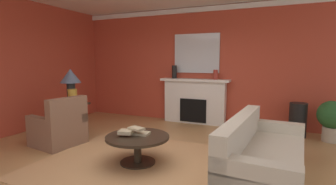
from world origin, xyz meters
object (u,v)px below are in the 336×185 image
(fireplace, at_px, (194,102))
(side_table, at_px, (72,117))
(vase_mantel_right, at_px, (216,75))
(potted_plant, at_px, (332,118))
(vase_on_side_table, at_px, (73,97))
(armchair_near_window, at_px, (59,129))
(coffee_table, at_px, (138,143))
(sofa, at_px, (262,159))
(mantel_mirror, at_px, (197,53))
(table_lamp, at_px, (71,79))
(vase_tall_corner, at_px, (298,120))
(vase_mantel_left, at_px, (174,72))

(fireplace, distance_m, side_table, 3.00)
(vase_mantel_right, bearing_deg, potted_plant, -8.43)
(vase_on_side_table, distance_m, potted_plant, 5.32)
(armchair_near_window, relative_size, side_table, 1.36)
(vase_on_side_table, bearing_deg, coffee_table, -19.50)
(coffee_table, bearing_deg, sofa, 5.50)
(mantel_mirror, distance_m, vase_mantel_right, 0.78)
(armchair_near_window, xyz_separation_m, potted_plant, (4.85, 2.34, 0.19))
(vase_mantel_right, bearing_deg, table_lamp, -142.48)
(mantel_mirror, xyz_separation_m, vase_tall_corner, (2.40, -0.42, -1.45))
(side_table, height_order, vase_on_side_table, vase_on_side_table)
(coffee_table, distance_m, side_table, 2.28)
(side_table, height_order, vase_mantel_left, vase_mantel_left)
(mantel_mirror, bearing_deg, vase_mantel_right, -17.18)
(potted_plant, bearing_deg, sofa, -116.58)
(table_lamp, bearing_deg, potted_plant, 18.26)
(coffee_table, bearing_deg, side_table, 158.92)
(sofa, relative_size, vase_tall_corner, 2.95)
(coffee_table, relative_size, vase_on_side_table, 3.04)
(mantel_mirror, relative_size, table_lamp, 1.60)
(sofa, xyz_separation_m, table_lamp, (-3.96, 0.64, 0.93))
(coffee_table, xyz_separation_m, vase_tall_corner, (2.41, 2.63, 0.03))
(table_lamp, bearing_deg, mantel_mirror, 46.28)
(fireplace, distance_m, vase_on_side_table, 3.00)
(fireplace, distance_m, coffee_table, 2.94)
(vase_mantel_right, height_order, potted_plant, vase_mantel_right)
(coffee_table, distance_m, vase_mantel_left, 3.09)
(side_table, height_order, potted_plant, potted_plant)
(vase_mantel_right, relative_size, potted_plant, 0.29)
(armchair_near_window, xyz_separation_m, vase_mantel_left, (1.29, 2.70, 1.02))
(mantel_mirror, bearing_deg, vase_tall_corner, -9.91)
(armchair_near_window, bearing_deg, vase_mantel_right, 48.42)
(vase_tall_corner, height_order, vase_on_side_table, vase_on_side_table)
(table_lamp, bearing_deg, vase_on_side_table, -38.66)
(coffee_table, xyz_separation_m, vase_on_side_table, (-1.98, 0.70, 0.53))
(mantel_mirror, bearing_deg, vase_on_side_table, -130.15)
(coffee_table, relative_size, vase_mantel_left, 2.93)
(table_lamp, xyz_separation_m, vase_mantel_left, (1.58, 2.06, 0.11))
(side_table, relative_size, potted_plant, 0.84)
(mantel_mirror, relative_size, sofa, 0.56)
(fireplace, relative_size, table_lamp, 2.40)
(vase_on_side_table, relative_size, potted_plant, 0.40)
(fireplace, xyz_separation_m, sofa, (1.83, -2.75, -0.25))
(coffee_table, distance_m, vase_on_side_table, 2.16)
(vase_mantel_left, relative_size, vase_mantel_right, 1.41)
(fireplace, xyz_separation_m, potted_plant, (3.00, -0.41, -0.06))
(armchair_near_window, height_order, vase_tall_corner, armchair_near_window)
(fireplace, bearing_deg, sofa, -56.31)
(mantel_mirror, bearing_deg, sofa, -57.44)
(mantel_mirror, relative_size, side_table, 1.72)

